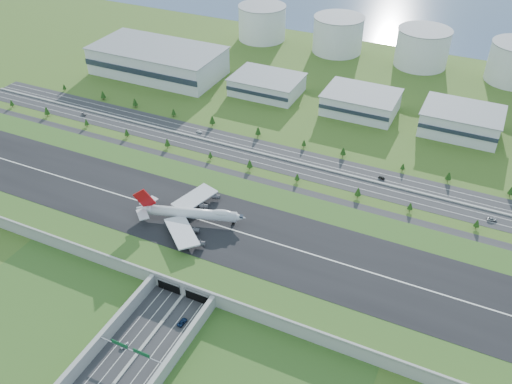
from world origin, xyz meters
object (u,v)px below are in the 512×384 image
at_px(car_0, 124,345).
at_px(car_2, 182,322).
at_px(boeing_747, 191,213).
at_px(car_7, 199,131).
at_px(car_4, 84,114).
at_px(car_6, 492,219).
at_px(fuel_tank_a, 262,23).
at_px(car_5, 381,178).

height_order(car_0, car_2, car_2).
xyz_separation_m(boeing_747, car_7, (-56.29, 105.77, -13.04)).
relative_size(car_0, car_4, 0.97).
distance_m(car_4, car_6, 319.98).
distance_m(fuel_tank_a, car_2, 398.46).
relative_size(fuel_tank_a, car_6, 8.21).
bearing_deg(car_0, car_7, 129.13).
distance_m(car_0, car_5, 204.97).
bearing_deg(fuel_tank_a, car_2, -71.04).
bearing_deg(boeing_747, car_0, -97.87).
relative_size(fuel_tank_a, boeing_747, 0.77).
bearing_deg(car_0, boeing_747, 118.39).
xyz_separation_m(car_2, car_5, (57.41, 166.99, -0.07)).
height_order(car_4, car_7, car_4).
distance_m(fuel_tank_a, car_0, 415.98).
bearing_deg(fuel_tank_a, car_0, -74.39).
bearing_deg(fuel_tank_a, car_4, -104.96).
height_order(boeing_747, car_0, boeing_747).
bearing_deg(car_4, car_6, -66.55).
relative_size(boeing_747, car_7, 12.74).
relative_size(boeing_747, car_2, 10.68).
bearing_deg(car_7, boeing_747, 35.93).
xyz_separation_m(car_2, car_4, (-188.94, 153.59, -0.00)).
relative_size(car_2, car_5, 1.29).
bearing_deg(car_6, fuel_tank_a, 29.75).
bearing_deg(car_0, car_4, 153.05).
relative_size(fuel_tank_a, car_7, 9.75).
height_order(boeing_747, car_7, boeing_747).
distance_m(car_4, car_5, 246.71).
relative_size(boeing_747, car_5, 13.74).
relative_size(boeing_747, car_0, 13.58).
bearing_deg(car_0, fuel_tank_a, 124.64).
xyz_separation_m(car_5, car_7, (-145.61, 2.46, -0.04)).
xyz_separation_m(car_5, car_6, (73.62, -15.37, 0.06)).
relative_size(car_2, car_7, 1.19).
bearing_deg(boeing_747, car_4, 132.97).
relative_size(car_5, car_7, 0.93).
bearing_deg(car_2, car_6, -126.17).
xyz_separation_m(car_0, car_5, (74.90, 190.79, -0.04)).
bearing_deg(car_0, car_6, 68.78).
relative_size(car_4, car_6, 0.82).
xyz_separation_m(fuel_tank_a, car_0, (111.87, -400.32, -16.56)).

